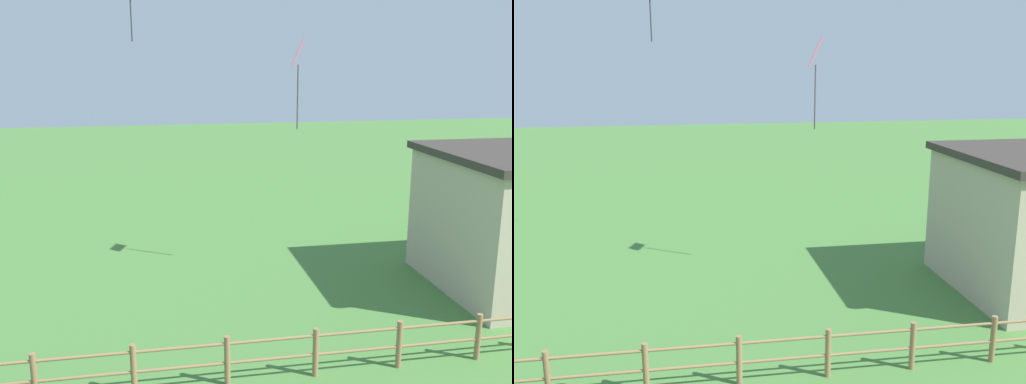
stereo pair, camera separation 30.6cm
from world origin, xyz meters
The scene contains 2 objects.
wooden_fence centered at (0.00, 6.73, 0.67)m, with size 18.68×0.14×1.19m.
kite_pink_diamond centered at (2.22, 13.25, 7.06)m, with size 0.63×0.82×2.93m.
Camera 1 is at (-2.52, -4.79, 7.20)m, focal length 40.00 mm.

